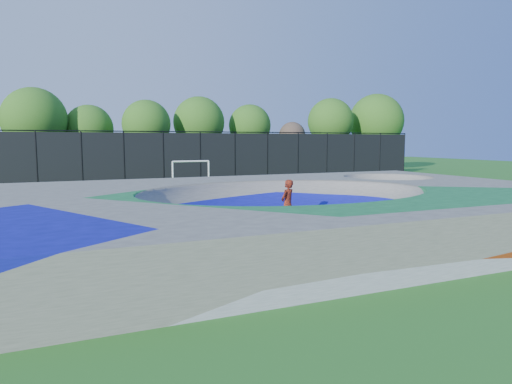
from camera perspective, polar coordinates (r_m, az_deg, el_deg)
ground at (r=16.93m, az=3.85°, el=-4.76°), size 120.00×120.00×0.00m
skate_deck at (r=16.80m, az=3.87°, el=-2.25°), size 22.00×14.00×1.50m
skater at (r=17.24m, az=3.96°, el=-1.46°), size 0.80×0.71×1.83m
skateboard at (r=17.39m, az=3.94°, el=-4.37°), size 0.80×0.53×0.05m
soccer_goal at (r=33.57m, az=-8.14°, el=2.95°), size 2.81×0.12×1.86m
fence at (r=36.57m, az=-11.49°, el=4.44°), size 48.09×0.09×4.04m
treeline at (r=41.85m, az=-10.53°, el=8.55°), size 54.15×6.81×8.39m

